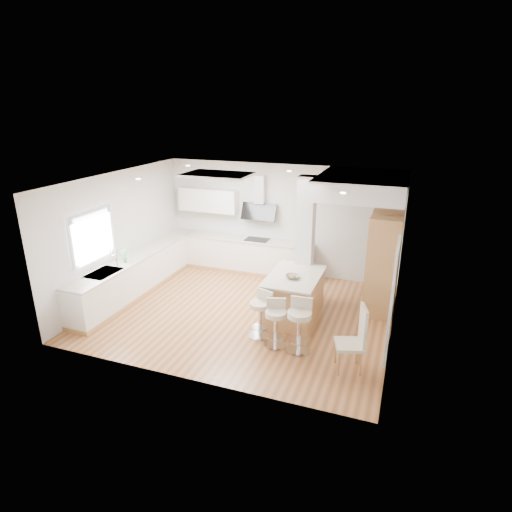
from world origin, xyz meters
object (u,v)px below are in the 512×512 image
at_px(bar_stool_c, 299,323).
at_px(dining_chair, 356,337).
at_px(bar_stool_b, 276,321).
at_px(peninsula, 294,296).
at_px(bar_stool_a, 261,312).

relative_size(bar_stool_c, dining_chair, 0.86).
bearing_deg(dining_chair, bar_stool_b, 152.13).
height_order(peninsula, bar_stool_b, peninsula).
bearing_deg(bar_stool_a, bar_stool_b, -12.85).
bearing_deg(peninsula, bar_stool_a, -111.23).
height_order(peninsula, dining_chair, dining_chair).
relative_size(bar_stool_b, bar_stool_c, 0.90).
xyz_separation_m(bar_stool_a, bar_stool_c, (0.81, -0.24, 0.05)).
xyz_separation_m(peninsula, dining_chair, (1.44, -1.44, 0.14)).
xyz_separation_m(peninsula, bar_stool_c, (0.43, -1.21, 0.09)).
relative_size(bar_stool_a, bar_stool_c, 0.92).
height_order(bar_stool_a, bar_stool_c, bar_stool_c).
bearing_deg(dining_chair, bar_stool_c, 148.91).
distance_m(bar_stool_a, bar_stool_b, 0.43).
distance_m(bar_stool_a, dining_chair, 1.88).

